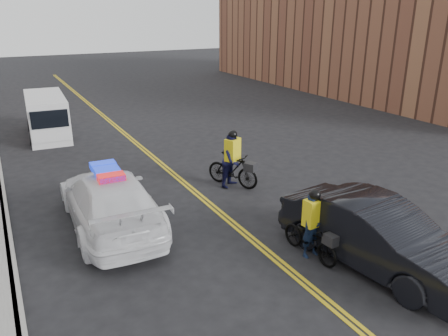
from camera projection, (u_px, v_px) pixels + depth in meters
name	position (u px, v px, depth m)	size (l,w,h in m)	color
ground	(257.00, 244.00, 11.95)	(120.00, 120.00, 0.00)	black
center_line_left	(155.00, 161.00, 18.56)	(0.10, 60.00, 0.01)	gold
center_line_right	(159.00, 160.00, 18.63)	(0.10, 60.00, 0.01)	gold
curb	(1.00, 184.00, 15.91)	(0.20, 60.00, 0.15)	gray
building_across	(373.00, 18.00, 34.77)	(12.00, 30.00, 11.00)	brown
police_cruiser	(110.00, 200.00, 12.66)	(2.52, 5.80, 1.82)	white
dark_sedan	(377.00, 235.00, 10.70)	(1.79, 5.14, 1.69)	black
cargo_van	(47.00, 117.00, 21.88)	(2.13, 5.02, 2.06)	silver
cyclist_near	(312.00, 233.00, 11.19)	(0.82, 1.94, 1.85)	black
cyclist_far	(233.00, 164.00, 15.67)	(1.52, 2.09, 2.09)	black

